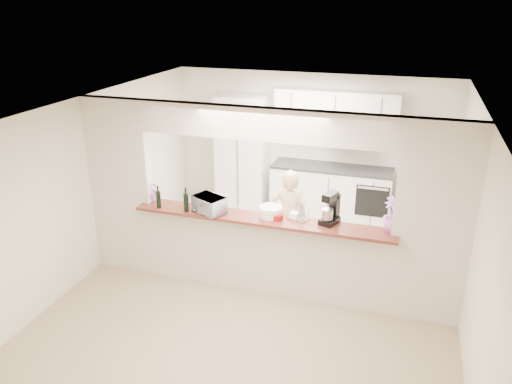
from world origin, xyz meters
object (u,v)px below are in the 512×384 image
at_px(toaster_oven, 209,205).
at_px(stand_mixer, 331,209).
at_px(person, 289,219).
at_px(refrigerator, 427,182).

distance_m(toaster_oven, stand_mixer, 1.56).
distance_m(toaster_oven, person, 1.33).
bearing_deg(person, stand_mixer, 132.71).
relative_size(refrigerator, person, 1.16).
bearing_deg(toaster_oven, person, 71.35).
xyz_separation_m(refrigerator, toaster_oven, (-2.75, -2.75, 0.35)).
relative_size(stand_mixer, person, 0.28).
bearing_deg(toaster_oven, stand_mixer, 30.89).
bearing_deg(refrigerator, person, -135.67).
relative_size(refrigerator, toaster_oven, 4.16).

